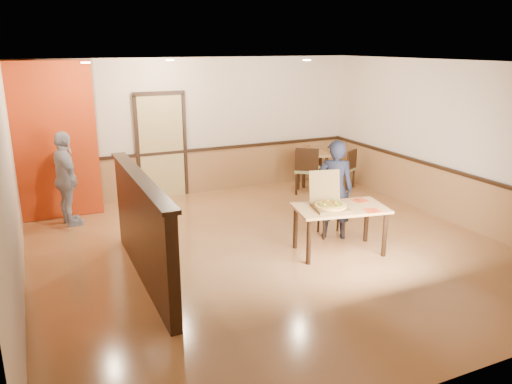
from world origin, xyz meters
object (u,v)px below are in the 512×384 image
passerby (66,179)px  pizza_box (329,204)px  main_table (340,214)px  side_chair_left (307,168)px  side_chair_right (346,167)px  side_table (313,160)px  diner (335,190)px  diner_chair (331,208)px  condiment (308,149)px

passerby → pizza_box: 4.52m
main_table → pizza_box: pizza_box is taller
side_chair_left → passerby: size_ratio=0.61×
main_table → pizza_box: (-0.17, 0.04, 0.17)m
side_chair_right → passerby: 5.71m
side_table → diner: diner is taller
diner_chair → condiment: condiment is taller
side_chair_left → condiment: side_chair_left is taller
main_table → diner_chair: (0.29, 0.70, -0.16)m
side_chair_right → side_table: size_ratio=1.05×
main_table → side_table: size_ratio=1.77×
side_table → pizza_box: size_ratio=1.26×
diner_chair → side_chair_right: (1.81, 2.20, 0.03)m
side_table → passerby: (-5.22, -0.52, 0.28)m
pizza_box → side_chair_left: bearing=78.1°
side_chair_left → diner: (-0.86, -2.33, 0.26)m
main_table → condiment: 3.97m
diner_chair → pizza_box: pizza_box is taller
diner_chair → diner: (-0.03, -0.14, 0.36)m
passerby → pizza_box: passerby is taller
diner → condiment: (1.32, 3.08, -0.02)m
main_table → side_table: bearing=76.0°
diner → passerby: 4.56m
side_chair_left → side_chair_right: 0.98m
diner_chair → diner: size_ratio=0.51×
side_chair_left → passerby: passerby is taller
diner_chair → side_chair_left: side_chair_left is taller
main_table → diner: bearing=76.0°
diner → pizza_box: bearing=80.4°
diner → passerby: size_ratio=0.98×
side_chair_right → condiment: side_chair_right is taller
side_chair_left → side_chair_right: size_ratio=1.16×
passerby → side_table: bearing=-95.9°
side_chair_left → side_table: side_chair_left is taller
condiment → side_chair_right: bearing=-54.9°
diner → diner_chair: bearing=-73.4°
passerby → pizza_box: (3.43, -2.95, -0.04)m
diner_chair → condiment: bearing=83.0°
passerby → condiment: (5.18, 0.66, -0.03)m
diner_chair → side_chair_left: 2.35m
passerby → side_chair_right: bearing=-102.5°
side_chair_left → main_table: bearing=104.4°
side_chair_left → side_chair_right: side_chair_left is taller
passerby → condiment: size_ratio=11.18×
main_table → side_table: 3.86m
diner_chair → main_table: bearing=-96.1°
pizza_box → condiment: size_ratio=4.46×
side_chair_left → diner: size_ratio=0.62×
diner_chair → diner: 0.39m
side_chair_left → passerby: bearing=34.5°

